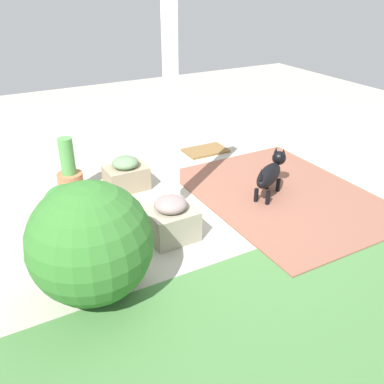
# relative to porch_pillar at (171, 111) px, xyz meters

# --- Properties ---
(ground_plane) EXTENTS (12.00, 12.00, 0.00)m
(ground_plane) POSITION_rel_porch_pillar_xyz_m (-0.26, 0.16, -1.05)
(ground_plane) COLOR #ADA897
(brick_path) EXTENTS (1.80, 2.40, 0.02)m
(brick_path) POSITION_rel_porch_pillar_xyz_m (-1.19, 0.44, -1.04)
(brick_path) COLOR brown
(brick_path) RESTS_ON ground
(porch_pillar) EXTENTS (0.11, 0.11, 2.10)m
(porch_pillar) POSITION_rel_porch_pillar_xyz_m (0.00, 0.00, 0.00)
(porch_pillar) COLOR white
(porch_pillar) RESTS_ON ground
(stone_planter_nearest) EXTENTS (0.48, 0.35, 0.40)m
(stone_planter_nearest) POSITION_rel_porch_pillar_xyz_m (0.31, -0.60, -0.87)
(stone_planter_nearest) COLOR gray
(stone_planter_nearest) RESTS_ON ground
(stone_planter_mid) EXTENTS (0.45, 0.42, 0.43)m
(stone_planter_mid) POSITION_rel_porch_pillar_xyz_m (0.32, 0.59, -0.86)
(stone_planter_mid) COLOR gray
(stone_planter_mid) RESTS_ON ground
(round_shrub) EXTENTS (0.95, 0.95, 0.95)m
(round_shrub) POSITION_rel_porch_pillar_xyz_m (1.20, 1.02, -0.57)
(round_shrub) COLOR #336F2B
(round_shrub) RESTS_ON ground
(terracotta_pot_broad) EXTENTS (0.42, 0.42, 0.46)m
(terracotta_pot_broad) POSITION_rel_porch_pillar_xyz_m (1.13, -0.04, -0.77)
(terracotta_pot_broad) COLOR #BC623B
(terracotta_pot_broad) RESTS_ON ground
(terracotta_pot_tall) EXTENTS (0.29, 0.29, 0.67)m
(terracotta_pot_tall) POSITION_rel_porch_pillar_xyz_m (0.92, -0.78, -0.81)
(terracotta_pot_tall) COLOR #AB6644
(terracotta_pot_tall) RESTS_ON ground
(dog) EXTENTS (0.66, 0.49, 0.48)m
(dog) POSITION_rel_porch_pillar_xyz_m (-1.03, 0.36, -0.77)
(dog) COLOR black
(dog) RESTS_ON ground
(doormat) EXTENTS (0.60, 0.40, 0.03)m
(doormat) POSITION_rel_porch_pillar_xyz_m (-1.09, -1.14, -1.04)
(doormat) COLOR brown
(doormat) RESTS_ON ground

